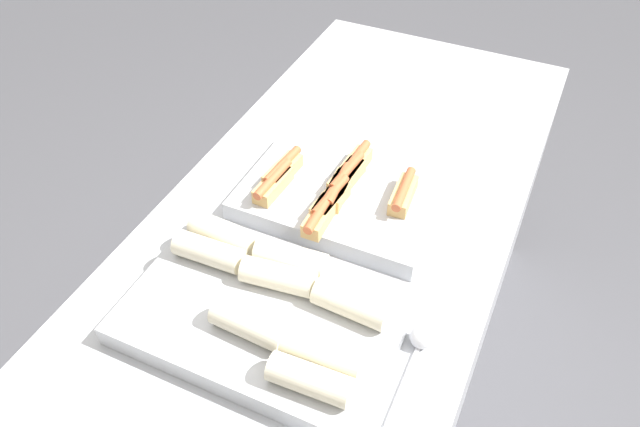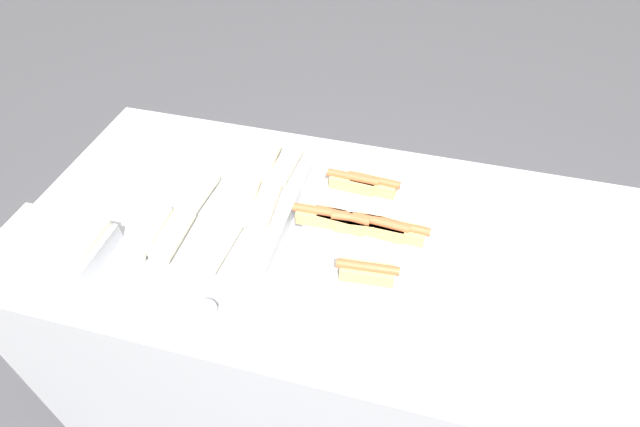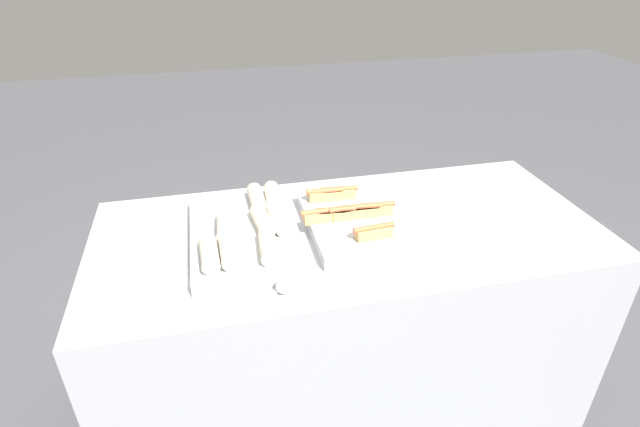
# 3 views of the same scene
# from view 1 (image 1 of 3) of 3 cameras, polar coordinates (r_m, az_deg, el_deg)

# --- Properties ---
(ground_plane) EXTENTS (12.00, 12.00, 0.00)m
(ground_plane) POSITION_cam_1_polar(r_m,az_deg,el_deg) (2.23, 1.25, -16.07)
(ground_plane) COLOR #4C4C51
(counter) EXTENTS (1.86, 0.83, 0.87)m
(counter) POSITION_cam_1_polar(r_m,az_deg,el_deg) (1.87, 1.45, -9.33)
(counter) COLOR #B7BABF
(counter) RESTS_ON ground_plane
(tray_hotdogs) EXTENTS (0.37, 0.48, 0.10)m
(tray_hotdogs) POSITION_cam_1_polar(r_m,az_deg,el_deg) (1.53, 1.81, 1.74)
(tray_hotdogs) COLOR #B7BABF
(tray_hotdogs) RESTS_ON counter
(tray_wraps) EXTENTS (0.37, 0.55, 0.11)m
(tray_wraps) POSITION_cam_1_polar(r_m,az_deg,el_deg) (1.29, -4.77, -8.77)
(tray_wraps) COLOR #B7BABF
(tray_wraps) RESTS_ON counter
(serving_spoon_near) EXTENTS (0.24, 0.05, 0.05)m
(serving_spoon_near) POSITION_cam_1_polar(r_m,az_deg,el_deg) (1.27, 8.97, -11.81)
(serving_spoon_near) COLOR silver
(serving_spoon_near) RESTS_ON counter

